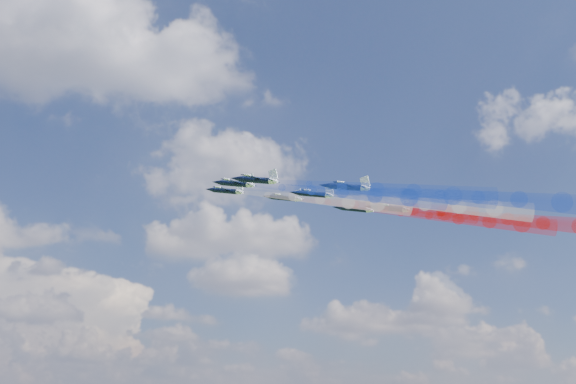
{
  "coord_description": "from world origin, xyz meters",
  "views": [
    {
      "loc": [
        -23.14,
        -149.69,
        114.54
      ],
      "look_at": [
        8.08,
        -17.35,
        157.08
      ],
      "focal_mm": 44.75,
      "sensor_mm": 36.0,
      "label": 1
    }
  ],
  "objects": [
    {
      "name": "jet_lead",
      "position": [
        -2.73,
        -5.4,
        160.2
      ],
      "size": [
        13.25,
        13.24,
        5.72
      ],
      "primitive_type": null,
      "rotation": [
        0.23,
        -0.09,
        0.8
      ],
      "color": "black"
    },
    {
      "name": "trail_lead",
      "position": [
        13.77,
        -20.72,
        154.98
      ],
      "size": [
        29.25,
        27.86,
        12.02
      ],
      "primitive_type": null,
      "rotation": [
        0.23,
        -0.09,
        0.8
      ],
      "color": "silver"
    },
    {
      "name": "jet_inner_left",
      "position": [
        -3.19,
        -20.87,
        156.87
      ],
      "size": [
        13.25,
        13.24,
        5.72
      ],
      "primitive_type": null,
      "rotation": [
        0.23,
        -0.09,
        0.8
      ],
      "color": "black"
    },
    {
      "name": "trail_inner_left",
      "position": [
        13.31,
        -36.2,
        151.65
      ],
      "size": [
        29.25,
        27.86,
        12.02
      ],
      "primitive_type": null,
      "rotation": [
        0.23,
        -0.09,
        0.8
      ],
      "color": "blue"
    },
    {
      "name": "jet_inner_right",
      "position": [
        9.53,
        -7.3,
        158.93
      ],
      "size": [
        13.25,
        13.24,
        5.72
      ],
      "primitive_type": null,
      "rotation": [
        0.23,
        -0.09,
        0.8
      ],
      "color": "black"
    },
    {
      "name": "trail_inner_right",
      "position": [
        26.03,
        -22.63,
        153.71
      ],
      "size": [
        29.25,
        27.86,
        12.02
      ],
      "primitive_type": null,
      "rotation": [
        0.23,
        -0.09,
        0.8
      ],
      "color": "red"
    },
    {
      "name": "jet_outer_left",
      "position": [
        -1.45,
        -33.26,
        153.74
      ],
      "size": [
        13.25,
        13.24,
        5.72
      ],
      "primitive_type": null,
      "rotation": [
        0.23,
        -0.09,
        0.8
      ],
      "color": "black"
    },
    {
      "name": "trail_outer_left",
      "position": [
        15.05,
        -48.59,
        148.52
      ],
      "size": [
        29.25,
        27.86,
        12.02
      ],
      "primitive_type": null,
      "rotation": [
        0.23,
        -0.09,
        0.8
      ],
      "color": "blue"
    },
    {
      "name": "jet_center_third",
      "position": [
        12.31,
        -20.74,
        155.92
      ],
      "size": [
        13.25,
        13.24,
        5.72
      ],
      "primitive_type": null,
      "rotation": [
        0.23,
        -0.09,
        0.8
      ],
      "color": "black"
    },
    {
      "name": "trail_center_third",
      "position": [
        28.81,
        -36.07,
        150.7
      ],
      "size": [
        29.25,
        27.86,
        12.02
      ],
      "primitive_type": null,
      "rotation": [
        0.23,
        -0.09,
        0.8
      ],
      "color": "silver"
    },
    {
      "name": "jet_outer_right",
      "position": [
        25.05,
        -8.06,
        157.3
      ],
      "size": [
        13.25,
        13.24,
        5.72
      ],
      "primitive_type": null,
      "rotation": [
        0.23,
        -0.09,
        0.8
      ],
      "color": "black"
    },
    {
      "name": "trail_outer_right",
      "position": [
        41.55,
        -23.39,
        152.08
      ],
      "size": [
        29.25,
        27.86,
        12.02
      ],
      "primitive_type": null,
      "rotation": [
        0.23,
        -0.09,
        0.8
      ],
      "color": "red"
    },
    {
      "name": "jet_rear_left",
      "position": [
        13.67,
        -37.43,
        152.28
      ],
      "size": [
        13.25,
        13.24,
        5.72
      ],
      "primitive_type": null,
      "rotation": [
        0.23,
        -0.09,
        0.8
      ],
      "color": "black"
    },
    {
      "name": "trail_rear_left",
      "position": [
        30.17,
        -52.76,
        147.07
      ],
      "size": [
        29.25,
        27.86,
        12.02
      ],
      "primitive_type": null,
      "rotation": [
        0.23,
        -0.09,
        0.8
      ],
      "color": "blue"
    },
    {
      "name": "jet_rear_right",
      "position": [
        27.36,
        -22.36,
        153.56
      ],
      "size": [
        13.25,
        13.24,
        5.72
      ],
      "primitive_type": null,
      "rotation": [
        0.23,
        -0.09,
        0.8
      ],
      "color": "black"
    },
    {
      "name": "trail_rear_right",
      "position": [
        43.86,
        -37.69,
        148.34
      ],
      "size": [
        29.25,
        27.86,
        12.02
      ],
      "primitive_type": null,
      "rotation": [
        0.23,
        -0.09,
        0.8
      ],
      "color": "red"
    }
  ]
}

